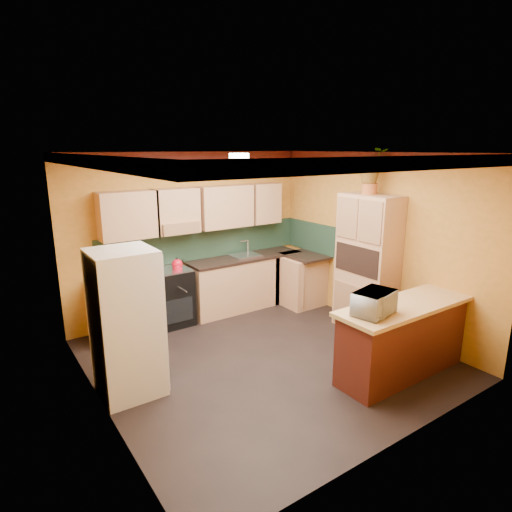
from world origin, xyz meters
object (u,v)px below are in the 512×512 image
(fridge, at_px, (126,323))
(pantry, at_px, (367,264))
(breakfast_bar, at_px, (402,341))
(base_cabinets_back, at_px, (206,291))
(microwave, at_px, (374,303))
(stove, at_px, (172,297))

(fridge, bearing_deg, pantry, -4.90)
(fridge, relative_size, breakfast_bar, 0.94)
(pantry, distance_m, breakfast_bar, 1.51)
(base_cabinets_back, distance_m, microwave, 3.19)
(fridge, height_order, pantry, pantry)
(pantry, relative_size, microwave, 4.24)
(base_cabinets_back, distance_m, stove, 0.63)
(pantry, bearing_deg, stove, 141.87)
(stove, distance_m, microwave, 3.34)
(base_cabinets_back, bearing_deg, stove, -180.00)
(pantry, relative_size, breakfast_bar, 1.17)
(pantry, bearing_deg, fridge, 175.10)
(stove, relative_size, pantry, 0.43)
(microwave, bearing_deg, stove, 97.04)
(stove, distance_m, breakfast_bar, 3.52)
(breakfast_bar, height_order, microwave, microwave)
(fridge, bearing_deg, base_cabinets_back, 40.46)
(base_cabinets_back, xyz_separation_m, stove, (-0.62, -0.00, 0.02))
(base_cabinets_back, bearing_deg, pantry, -46.76)
(base_cabinets_back, relative_size, stove, 4.01)
(pantry, xyz_separation_m, microwave, (-1.26, -1.21, 0.02))
(base_cabinets_back, distance_m, pantry, 2.65)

